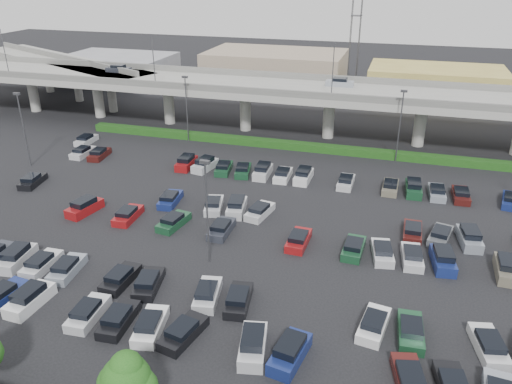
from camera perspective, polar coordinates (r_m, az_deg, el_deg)
ground at (r=54.65m, az=-2.30°, el=-3.55°), size 280.00×280.00×0.00m
overpass at (r=81.34m, az=4.78°, el=11.24°), size 150.00×13.00×15.80m
on_ramp at (r=113.11m, az=-21.33°, el=13.47°), size 50.93×30.13×8.80m
hedge at (r=76.53m, az=3.67°, el=5.38°), size 66.00×1.60×1.10m
tree_row at (r=32.96m, az=-16.85°, el=-19.41°), size 65.07×3.66×5.94m
parked_cars at (r=50.17m, az=-1.64°, el=-5.55°), size 62.91×41.58×1.67m
light_poles at (r=55.09m, az=-5.83°, el=3.72°), size 66.90×48.38×10.30m
distant_buildings at (r=109.61m, az=14.69°, el=12.35°), size 138.00×24.00×9.00m
comm_tower at (r=120.49m, az=11.45°, el=19.44°), size 2.40×2.40×30.00m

